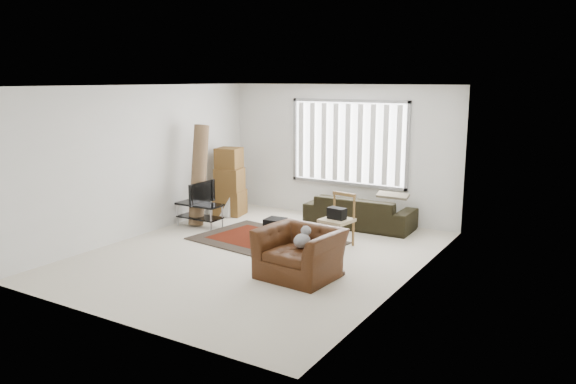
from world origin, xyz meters
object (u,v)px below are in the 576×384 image
Objects in this scene: side_chair at (337,218)px; armchair at (300,249)px; sofa at (360,207)px; moving_boxes at (230,184)px; tv_stand at (200,210)px.

armchair is (0.22, -1.65, -0.09)m from side_chair.
sofa is at bearing 102.10° from armchair.
moving_boxes is at bearing 8.47° from sofa.
tv_stand is at bearing -167.30° from side_chair.
tv_stand is at bearing -85.41° from moving_boxes.
moving_boxes is 1.56× the size of side_chair.
armchair is (3.06, -1.44, 0.08)m from tv_stand.
moving_boxes reaches higher than side_chair.
sofa is 1.77× the size of armchair.
side_chair reaches higher than armchair.
moving_boxes is 3.06m from side_chair.
armchair reaches higher than sofa.
sofa reaches higher than tv_stand.
moving_boxes is 0.68× the size of sofa.
tv_stand is 0.78× the size of armchair.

